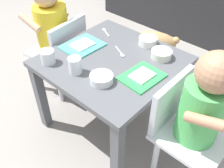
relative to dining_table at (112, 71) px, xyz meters
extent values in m
plane|color=gray|center=(0.00, 0.00, -0.37)|extent=(7.00, 7.00, 0.00)
cube|color=#515459|center=(0.00, 0.00, 0.06)|extent=(0.60, 0.59, 0.03)
cube|color=#515459|center=(-0.27, -0.26, -0.16)|extent=(0.04, 0.04, 0.42)
cube|color=#515459|center=(0.27, -0.26, -0.16)|extent=(0.04, 0.04, 0.42)
cube|color=#515459|center=(-0.27, 0.26, -0.16)|extent=(0.04, 0.04, 0.42)
cube|color=#515459|center=(0.27, 0.26, -0.16)|extent=(0.04, 0.04, 0.42)
cube|color=silver|center=(-0.47, 0.01, -0.09)|extent=(0.31, 0.31, 0.02)
cube|color=silver|center=(-0.34, 0.02, 0.03)|extent=(0.05, 0.27, 0.22)
cylinder|color=yellow|center=(-0.47, 0.01, 0.06)|extent=(0.19, 0.19, 0.28)
cylinder|color=silver|center=(-0.58, 0.10, -0.23)|extent=(0.03, 0.03, 0.27)
cylinder|color=silver|center=(-0.56, -0.10, -0.23)|extent=(0.03, 0.03, 0.27)
cylinder|color=silver|center=(-0.38, 0.12, -0.23)|extent=(0.03, 0.03, 0.27)
cylinder|color=silver|center=(-0.36, -0.08, -0.23)|extent=(0.03, 0.03, 0.27)
cylinder|color=tan|center=(-0.53, 0.11, 0.13)|extent=(0.15, 0.05, 0.09)
cylinder|color=tan|center=(-0.51, -0.10, 0.13)|extent=(0.15, 0.05, 0.09)
cube|color=silver|center=(0.47, -0.01, -0.09)|extent=(0.28, 0.28, 0.02)
cube|color=silver|center=(0.34, -0.01, 0.03)|extent=(0.03, 0.27, 0.22)
cylinder|color=#4CB259|center=(0.47, -0.01, 0.05)|extent=(0.17, 0.17, 0.26)
sphere|color=#A87A5B|center=(0.48, -0.01, 0.25)|extent=(0.15, 0.15, 0.15)
cylinder|color=silver|center=(0.57, 0.09, -0.23)|extent=(0.03, 0.03, 0.27)
cylinder|color=silver|center=(0.37, -0.11, -0.23)|extent=(0.03, 0.03, 0.27)
cylinder|color=silver|center=(0.37, 0.09, -0.23)|extent=(0.03, 0.03, 0.27)
cylinder|color=#A87A5B|center=(0.52, -0.11, 0.12)|extent=(0.15, 0.04, 0.09)
ellipsoid|color=tan|center=(-0.17, 0.61, -0.18)|extent=(0.37, 0.33, 0.17)
sphere|color=tan|center=(-0.33, 0.49, -0.14)|extent=(0.13, 0.13, 0.13)
sphere|color=black|center=(-0.37, 0.47, -0.14)|extent=(0.06, 0.06, 0.06)
torus|color=green|center=(-0.30, 0.51, -0.15)|extent=(0.09, 0.11, 0.11)
sphere|color=tan|center=(-0.03, 0.70, -0.15)|extent=(0.05, 0.05, 0.05)
cylinder|color=tan|center=(-0.27, 0.59, -0.31)|extent=(0.04, 0.04, 0.11)
cylinder|color=tan|center=(-0.22, 0.52, -0.31)|extent=(0.04, 0.04, 0.11)
cylinder|color=tan|center=(-0.12, 0.70, -0.31)|extent=(0.04, 0.04, 0.11)
cylinder|color=tan|center=(-0.06, 0.63, -0.31)|extent=(0.04, 0.04, 0.11)
cube|color=#4CC6BC|center=(-0.19, -0.02, 0.08)|extent=(0.17, 0.20, 0.01)
cube|color=white|center=(-0.19, -0.02, 0.08)|extent=(0.09, 0.11, 0.01)
cube|color=green|center=(0.19, -0.02, 0.08)|extent=(0.16, 0.19, 0.01)
cube|color=white|center=(0.19, -0.02, 0.08)|extent=(0.09, 0.10, 0.01)
cylinder|color=white|center=(-0.05, -0.18, 0.11)|extent=(0.06, 0.06, 0.07)
cylinder|color=silver|center=(-0.05, -0.18, 0.09)|extent=(0.05, 0.05, 0.03)
cylinder|color=white|center=(-0.20, -0.22, 0.10)|extent=(0.07, 0.07, 0.06)
cylinder|color=silver|center=(-0.20, -0.22, 0.09)|extent=(0.06, 0.06, 0.04)
cylinder|color=white|center=(0.08, -0.15, 0.09)|extent=(0.10, 0.10, 0.03)
cylinder|color=gold|center=(0.08, -0.15, 0.10)|extent=(0.08, 0.08, 0.01)
cylinder|color=white|center=(0.05, 0.22, 0.09)|extent=(0.09, 0.09, 0.04)
cylinder|color=gold|center=(0.05, 0.22, 0.11)|extent=(0.08, 0.08, 0.01)
cylinder|color=silver|center=(0.16, 0.17, 0.09)|extent=(0.10, 0.10, 0.04)
cylinder|color=#B26633|center=(0.16, 0.17, 0.11)|extent=(0.08, 0.08, 0.01)
cylinder|color=silver|center=(-0.03, 0.08, 0.07)|extent=(0.07, 0.04, 0.01)
ellipsoid|color=silver|center=(0.02, 0.06, 0.07)|extent=(0.03, 0.03, 0.01)
cylinder|color=silver|center=(-0.18, 0.16, 0.07)|extent=(0.07, 0.04, 0.01)
ellipsoid|color=silver|center=(-0.23, 0.18, 0.07)|extent=(0.03, 0.03, 0.01)
camera|label=1|loc=(0.66, -0.73, 0.76)|focal=40.30mm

